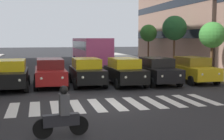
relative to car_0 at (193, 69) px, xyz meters
The scene contains 13 objects.
ground_plane 9.23m from the car_0, 37.02° to the left, with size 180.00×180.00×0.00m, color #262628.
crosswalk_markings 9.23m from the car_0, 37.02° to the left, with size 10.35×2.80×0.01m.
car_0 is the anchor object (origin of this frame).
car_1 2.72m from the car_0, ahead, with size 2.02×4.44×1.72m.
car_2 4.92m from the car_0, ahead, with size 2.02×4.44×1.72m.
car_3 7.30m from the car_0, ahead, with size 2.02×4.44×1.72m.
car_4 9.58m from the car_0, ahead, with size 2.02×4.44×1.72m.
car_5 11.84m from the car_0, ahead, with size 2.02×4.44×1.72m.
bus_behind_traffic 13.56m from the car_0, 68.70° to the right, with size 2.78×10.50×3.00m.
motorcycle_with_rider 13.58m from the car_0, 44.78° to the left, with size 1.70×0.39×1.57m.
street_tree_1 4.66m from the car_0, 139.51° to the right, with size 2.04×2.04×4.13m.
street_tree_2 11.06m from the car_0, 108.55° to the right, with size 2.51×2.51×5.15m.
street_tree_3 18.11m from the car_0, 100.98° to the right, with size 2.15×2.15×4.58m.
Camera 1 is at (2.99, 13.10, 2.99)m, focal length 48.43 mm.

